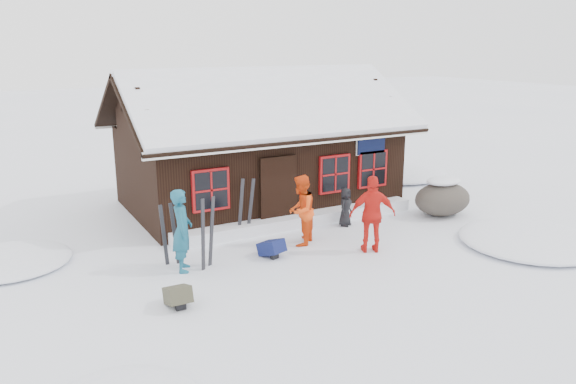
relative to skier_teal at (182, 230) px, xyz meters
The scene contains 15 objects.
ground 2.76m from the skier_teal, 15.48° to the right, with size 120.00×120.00×0.00m, color white.
mountain_hut 5.89m from the skier_teal, 47.09° to the left, with size 8.90×6.09×4.42m.
snow_drift 4.36m from the skier_teal, 21.38° to the left, with size 7.60×0.60×0.35m, color white.
snow_mounds 4.41m from the skier_teal, 15.84° to the left, with size 20.60×13.20×0.48m.
skier_teal is the anchor object (origin of this frame).
skier_orange_left 3.25m from the skier_teal, ahead, with size 0.90×0.70×1.85m, color #EE4610.
skier_orange_right 4.67m from the skier_teal, 13.86° to the right, with size 1.15×0.48×1.96m, color red.
skier_crouched 5.25m from the skier_teal, 10.34° to the left, with size 0.55×0.36×1.12m, color black.
boulder 8.35m from the skier_teal, ahead, with size 1.83×1.37×1.08m.
ski_pair_left 0.60m from the skier_teal, ahead, with size 0.47×0.25×1.73m.
ski_pair_mid 0.57m from the skier_teal, 108.21° to the left, with size 0.45×0.09×1.55m.
ski_pair_right 2.74m from the skier_teal, 33.57° to the left, with size 0.54×0.18×1.65m.
ski_poles 3.62m from the skier_teal, ahead, with size 0.22×0.11×1.22m.
backpack_blue 2.32m from the skier_teal, ahead, with size 0.45×0.59×0.32m, color #101848.
backpack_olive 2.05m from the skier_teal, 112.09° to the right, with size 0.46×0.61×0.33m, color #3C3B2B.
Camera 1 is at (-6.21, -11.09, 5.07)m, focal length 35.00 mm.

